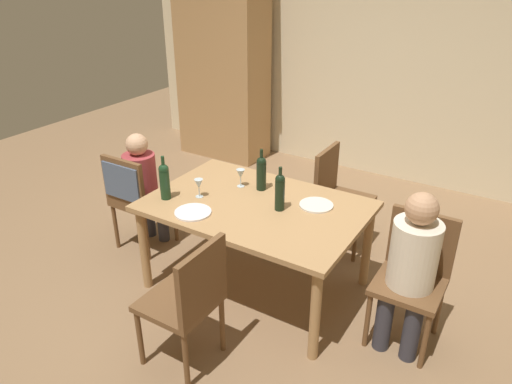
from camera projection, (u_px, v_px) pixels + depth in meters
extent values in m
plane|color=#846647|center=(256.00, 284.00, 3.95)|extent=(10.00, 10.00, 0.00)
cube|color=beige|center=(383.00, 61.00, 5.45)|extent=(6.40, 0.12, 2.70)
cube|color=#A87F51|center=(223.00, 76.00, 6.14)|extent=(1.10, 0.56, 2.10)
cube|color=#A87F51|center=(256.00, 206.00, 3.63)|extent=(1.62, 1.10, 0.04)
cylinder|color=#A87F51|center=(144.00, 249.00, 3.78)|extent=(0.07, 0.07, 0.71)
cylinder|color=#A87F51|center=(315.00, 316.00, 3.08)|extent=(0.07, 0.07, 0.71)
cylinder|color=#A87F51|center=(216.00, 202.00, 4.51)|extent=(0.07, 0.07, 0.71)
cylinder|color=#A87F51|center=(367.00, 247.00, 3.81)|extent=(0.07, 0.07, 0.71)
cylinder|color=brown|center=(425.00, 341.00, 3.06)|extent=(0.04, 0.04, 0.44)
cylinder|color=brown|center=(367.00, 320.00, 3.24)|extent=(0.04, 0.04, 0.44)
cylinder|color=brown|center=(439.00, 308.00, 3.35)|extent=(0.04, 0.04, 0.44)
cylinder|color=brown|center=(385.00, 290.00, 3.53)|extent=(0.04, 0.04, 0.44)
cube|color=brown|center=(409.00, 286.00, 3.19)|extent=(0.44, 0.44, 0.04)
cube|color=brown|center=(422.00, 241.00, 3.23)|extent=(0.44, 0.04, 0.44)
cylinder|color=brown|center=(145.00, 209.00, 4.65)|extent=(0.04, 0.04, 0.44)
cylinder|color=brown|center=(175.00, 220.00, 4.47)|extent=(0.04, 0.04, 0.44)
cylinder|color=brown|center=(116.00, 226.00, 4.36)|extent=(0.04, 0.04, 0.44)
cylinder|color=brown|center=(147.00, 238.00, 4.18)|extent=(0.04, 0.04, 0.44)
cube|color=brown|center=(143.00, 200.00, 4.31)|extent=(0.44, 0.44, 0.04)
cube|color=brown|center=(124.00, 184.00, 4.05)|extent=(0.44, 0.04, 0.44)
cube|color=#4C5B75|center=(123.00, 181.00, 4.04)|extent=(0.40, 0.07, 0.31)
cylinder|color=brown|center=(370.00, 221.00, 4.45)|extent=(0.04, 0.04, 0.44)
cylinder|color=brown|center=(355.00, 240.00, 4.16)|extent=(0.04, 0.04, 0.44)
cylinder|color=brown|center=(332.00, 211.00, 4.63)|extent=(0.04, 0.04, 0.44)
cylinder|color=brown|center=(315.00, 228.00, 4.34)|extent=(0.04, 0.04, 0.44)
cube|color=brown|center=(345.00, 201.00, 4.29)|extent=(0.44, 0.44, 0.04)
cube|color=brown|center=(326.00, 172.00, 4.27)|extent=(0.04, 0.44, 0.44)
cylinder|color=brown|center=(140.00, 338.00, 3.09)|extent=(0.04, 0.04, 0.44)
cylinder|color=brown|center=(178.00, 305.00, 3.38)|extent=(0.04, 0.04, 0.44)
cylinder|color=brown|center=(186.00, 361.00, 2.91)|extent=(0.04, 0.04, 0.44)
cylinder|color=brown|center=(222.00, 324.00, 3.20)|extent=(0.04, 0.04, 0.44)
cube|color=brown|center=(179.00, 302.00, 3.04)|extent=(0.44, 0.44, 0.04)
cube|color=brown|center=(202.00, 281.00, 2.84)|extent=(0.04, 0.44, 0.44)
cylinder|color=#33333D|center=(412.00, 330.00, 3.14)|extent=(0.11, 0.11, 0.46)
cylinder|color=#33333D|center=(384.00, 320.00, 3.22)|extent=(0.11, 0.11, 0.46)
cylinder|color=beige|center=(414.00, 256.00, 3.08)|extent=(0.31, 0.31, 0.48)
sphere|color=tan|center=(422.00, 209.00, 2.93)|extent=(0.21, 0.21, 0.21)
cylinder|color=#33333D|center=(149.00, 214.00, 4.55)|extent=(0.10, 0.10, 0.46)
cylinder|color=#33333D|center=(162.00, 218.00, 4.47)|extent=(0.10, 0.10, 0.46)
cylinder|color=#9E383D|center=(141.00, 178.00, 4.21)|extent=(0.28, 0.28, 0.43)
sphere|color=tan|center=(137.00, 144.00, 4.08)|extent=(0.19, 0.19, 0.19)
cylinder|color=black|center=(261.00, 176.00, 3.80)|extent=(0.08, 0.08, 0.22)
sphere|color=black|center=(261.00, 162.00, 3.75)|extent=(0.08, 0.08, 0.08)
cylinder|color=black|center=(261.00, 155.00, 3.72)|extent=(0.03, 0.03, 0.09)
cylinder|color=#19381E|center=(165.00, 185.00, 3.66)|extent=(0.08, 0.08, 0.23)
sphere|color=#19381E|center=(164.00, 169.00, 3.60)|extent=(0.08, 0.08, 0.08)
cylinder|color=#19381E|center=(163.00, 162.00, 3.57)|extent=(0.03, 0.03, 0.09)
cylinder|color=black|center=(280.00, 195.00, 3.49)|extent=(0.07, 0.07, 0.23)
sphere|color=black|center=(280.00, 179.00, 3.44)|extent=(0.07, 0.07, 0.07)
cylinder|color=black|center=(280.00, 173.00, 3.41)|extent=(0.03, 0.03, 0.09)
cylinder|color=silver|center=(241.00, 186.00, 3.90)|extent=(0.06, 0.06, 0.00)
cylinder|color=silver|center=(241.00, 182.00, 3.88)|extent=(0.01, 0.01, 0.07)
cone|color=silver|center=(241.00, 174.00, 3.85)|extent=(0.07, 0.07, 0.07)
cylinder|color=silver|center=(199.00, 197.00, 3.73)|extent=(0.06, 0.06, 0.00)
cylinder|color=silver|center=(199.00, 192.00, 3.71)|extent=(0.01, 0.01, 0.07)
cone|color=silver|center=(199.00, 184.00, 3.68)|extent=(0.07, 0.07, 0.07)
cylinder|color=silver|center=(316.00, 205.00, 3.59)|extent=(0.25, 0.25, 0.01)
cylinder|color=white|center=(193.00, 212.00, 3.49)|extent=(0.27, 0.27, 0.01)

